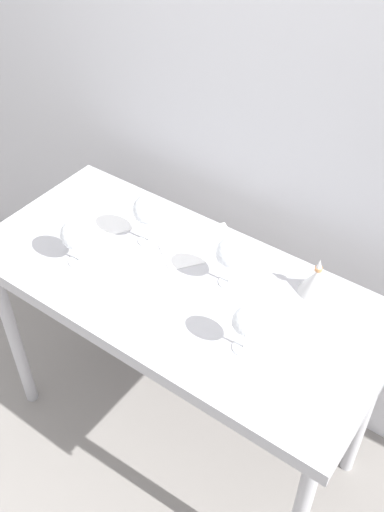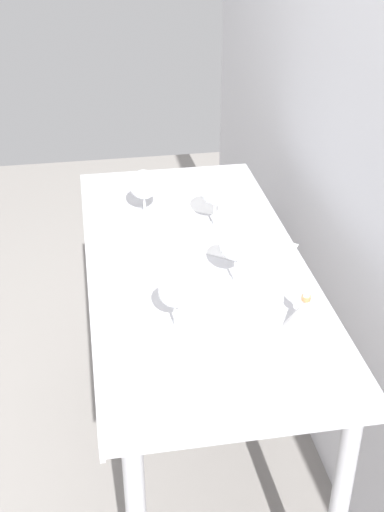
{
  "view_description": "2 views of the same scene",
  "coord_description": "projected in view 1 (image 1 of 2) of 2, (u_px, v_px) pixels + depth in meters",
  "views": [
    {
      "loc": [
        0.84,
        -1.09,
        2.25
      ],
      "look_at": [
        0.02,
        0.05,
        0.98
      ],
      "focal_mm": 41.53,
      "sensor_mm": 36.0,
      "label": 1
    },
    {
      "loc": [
        1.72,
        -0.31,
        1.96
      ],
      "look_at": [
        0.02,
        -0.02,
        0.93
      ],
      "focal_mm": 47.42,
      "sensor_mm": 36.0,
      "label": 2
    }
  ],
  "objects": [
    {
      "name": "ground_plane",
      "position": [
        182.0,
        429.0,
        2.53
      ],
      "size": [
        6.0,
        6.0,
        0.0
      ],
      "primitive_type": "plane",
      "color": "gray"
    },
    {
      "name": "back_wall",
      "position": [
        266.0,
        109.0,
        1.95
      ],
      "size": [
        3.8,
        0.04,
        2.6
      ],
      "primitive_type": "cube",
      "color": "silver",
      "rests_on": "ground_plane"
    },
    {
      "name": "steel_counter",
      "position": [
        178.0,
        303.0,
        1.99
      ],
      "size": [
        1.4,
        0.65,
        0.9
      ],
      "color": "#B3B3B8",
      "rests_on": "ground_plane"
    },
    {
      "name": "wine_glass_far_right",
      "position": [
        230.0,
        254.0,
        1.83
      ],
      "size": [
        0.1,
        0.1,
        0.18
      ],
      "color": "white",
      "rests_on": "steel_counter"
    },
    {
      "name": "wine_glass_near_right",
      "position": [
        246.0,
        322.0,
        1.64
      ],
      "size": [
        0.08,
        0.08,
        0.16
      ],
      "color": "white",
      "rests_on": "steel_counter"
    },
    {
      "name": "wine_glass_near_left",
      "position": [
        75.0,
        236.0,
        1.91
      ],
      "size": [
        0.1,
        0.1,
        0.17
      ],
      "color": "white",
      "rests_on": "steel_counter"
    },
    {
      "name": "wine_glass_far_left",
      "position": [
        147.0,
        211.0,
        1.98
      ],
      "size": [
        0.1,
        0.1,
        0.19
      ],
      "color": "white",
      "rests_on": "steel_counter"
    },
    {
      "name": "tasting_sheet_upper",
      "position": [
        113.0,
        218.0,
        2.16
      ],
      "size": [
        0.28,
        0.29,
        0.0
      ],
      "primitive_type": "cube",
      "rotation": [
        0.0,
        0.0,
        -0.56
      ],
      "color": "white",
      "rests_on": "steel_counter"
    },
    {
      "name": "tasting_sheet_lower",
      "position": [
        198.0,
        246.0,
        2.05
      ],
      "size": [
        0.3,
        0.32,
        0.0
      ],
      "primitive_type": "cube",
      "rotation": [
        0.0,
        0.0,
        -0.63
      ],
      "color": "white",
      "rests_on": "steel_counter"
    },
    {
      "name": "decanter_funnel",
      "position": [
        316.0,
        281.0,
        1.85
      ],
      "size": [
        0.11,
        0.11,
        0.14
      ],
      "color": "silver",
      "rests_on": "steel_counter"
    }
  ]
}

